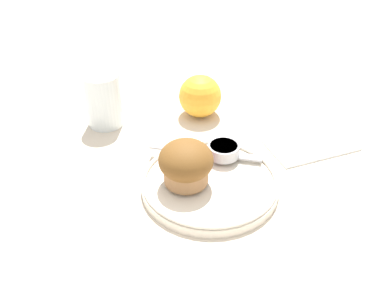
# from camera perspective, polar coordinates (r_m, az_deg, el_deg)

# --- Properties ---
(ground_plane) EXTENTS (3.00, 3.00, 0.00)m
(ground_plane) POSITION_cam_1_polar(r_m,az_deg,el_deg) (0.68, 2.77, -5.75)
(ground_plane) COLOR beige
(plate) EXTENTS (0.21, 0.21, 0.02)m
(plate) POSITION_cam_1_polar(r_m,az_deg,el_deg) (0.67, 2.38, -5.19)
(plate) COLOR silver
(plate) RESTS_ON ground_plane
(muffin) EXTENTS (0.08, 0.08, 0.07)m
(muffin) POSITION_cam_1_polar(r_m,az_deg,el_deg) (0.64, -0.81, -2.59)
(muffin) COLOR #9E7047
(muffin) RESTS_ON plate
(cream_ramekin) EXTENTS (0.05, 0.05, 0.02)m
(cream_ramekin) POSITION_cam_1_polar(r_m,az_deg,el_deg) (0.70, 4.24, -0.75)
(cream_ramekin) COLOR silver
(cream_ramekin) RESTS_ON plate
(berry_pair) EXTENTS (0.03, 0.02, 0.02)m
(berry_pair) POSITION_cam_1_polar(r_m,az_deg,el_deg) (0.68, 1.35, -2.30)
(berry_pair) COLOR maroon
(berry_pair) RESTS_ON plate
(butter_knife) EXTENTS (0.17, 0.11, 0.00)m
(butter_knife) POSITION_cam_1_polar(r_m,az_deg,el_deg) (0.71, 1.74, -1.07)
(butter_knife) COLOR #B7B7BC
(butter_knife) RESTS_ON plate
(orange_fruit) EXTENTS (0.08, 0.08, 0.08)m
(orange_fruit) POSITION_cam_1_polar(r_m,az_deg,el_deg) (0.84, 1.09, 6.41)
(orange_fruit) COLOR #F4A82D
(orange_fruit) RESTS_ON ground_plane
(juice_glass) EXTENTS (0.07, 0.07, 0.10)m
(juice_glass) POSITION_cam_1_polar(r_m,az_deg,el_deg) (0.82, -11.70, 5.79)
(juice_glass) COLOR silver
(juice_glass) RESTS_ON ground_plane
(folded_napkin) EXTENTS (0.15, 0.08, 0.01)m
(folded_napkin) POSITION_cam_1_polar(r_m,az_deg,el_deg) (0.79, 15.62, -0.08)
(folded_napkin) COLOR white
(folded_napkin) RESTS_ON ground_plane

